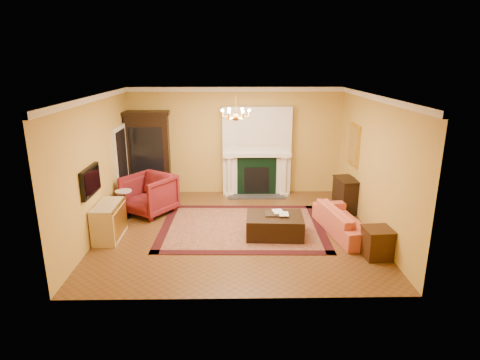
{
  "coord_description": "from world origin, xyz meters",
  "views": [
    {
      "loc": [
        -0.06,
        -8.4,
        3.68
      ],
      "look_at": [
        0.09,
        0.3,
        1.09
      ],
      "focal_mm": 30.0,
      "sensor_mm": 36.0,
      "label": 1
    }
  ],
  "objects_px": {
    "china_cabinet": "(149,156)",
    "commode": "(109,221)",
    "pedestal_table": "(124,202)",
    "coral_sofa": "(346,217)",
    "wingback_armchair": "(149,193)",
    "end_table": "(377,244)",
    "console_table": "(346,196)",
    "leather_ottoman": "(275,225)"
  },
  "relations": [
    {
      "from": "china_cabinet",
      "to": "leather_ottoman",
      "type": "bearing_deg",
      "value": -44.91
    },
    {
      "from": "leather_ottoman",
      "to": "commode",
      "type": "bearing_deg",
      "value": -175.92
    },
    {
      "from": "wingback_armchair",
      "to": "console_table",
      "type": "height_order",
      "value": "wingback_armchair"
    },
    {
      "from": "wingback_armchair",
      "to": "leather_ottoman",
      "type": "bearing_deg",
      "value": 8.82
    },
    {
      "from": "coral_sofa",
      "to": "console_table",
      "type": "xyz_separation_m",
      "value": [
        0.37,
        1.35,
        0.03
      ]
    },
    {
      "from": "china_cabinet",
      "to": "commode",
      "type": "xyz_separation_m",
      "value": [
        -0.33,
        -2.86,
        -0.75
      ]
    },
    {
      "from": "commode",
      "to": "end_table",
      "type": "bearing_deg",
      "value": -10.4
    },
    {
      "from": "china_cabinet",
      "to": "coral_sofa",
      "type": "xyz_separation_m",
      "value": [
        4.81,
        -2.71,
        -0.75
      ]
    },
    {
      "from": "wingback_armchair",
      "to": "commode",
      "type": "relative_size",
      "value": 1.05
    },
    {
      "from": "wingback_armchair",
      "to": "end_table",
      "type": "height_order",
      "value": "wingback_armchair"
    },
    {
      "from": "end_table",
      "to": "leather_ottoman",
      "type": "xyz_separation_m",
      "value": [
        -1.89,
        1.03,
        -0.04
      ]
    },
    {
      "from": "china_cabinet",
      "to": "commode",
      "type": "bearing_deg",
      "value": -100.32
    },
    {
      "from": "china_cabinet",
      "to": "coral_sofa",
      "type": "height_order",
      "value": "china_cabinet"
    },
    {
      "from": "wingback_armchair",
      "to": "china_cabinet",
      "type": "bearing_deg",
      "value": 134.02
    },
    {
      "from": "china_cabinet",
      "to": "commode",
      "type": "height_order",
      "value": "china_cabinet"
    },
    {
      "from": "china_cabinet",
      "to": "coral_sofa",
      "type": "relative_size",
      "value": 1.15
    },
    {
      "from": "commode",
      "to": "end_table",
      "type": "relative_size",
      "value": 1.82
    },
    {
      "from": "china_cabinet",
      "to": "pedestal_table",
      "type": "relative_size",
      "value": 3.27
    },
    {
      "from": "pedestal_table",
      "to": "commode",
      "type": "relative_size",
      "value": 0.67
    },
    {
      "from": "coral_sofa",
      "to": "leather_ottoman",
      "type": "distance_m",
      "value": 1.59
    },
    {
      "from": "coral_sofa",
      "to": "leather_ottoman",
      "type": "bearing_deg",
      "value": 84.52
    },
    {
      "from": "pedestal_table",
      "to": "commode",
      "type": "xyz_separation_m",
      "value": [
        -0.03,
        -1.15,
        -0.02
      ]
    },
    {
      "from": "pedestal_table",
      "to": "console_table",
      "type": "bearing_deg",
      "value": 3.8
    },
    {
      "from": "end_table",
      "to": "console_table",
      "type": "height_order",
      "value": "console_table"
    },
    {
      "from": "commode",
      "to": "leather_ottoman",
      "type": "distance_m",
      "value": 3.57
    },
    {
      "from": "china_cabinet",
      "to": "pedestal_table",
      "type": "height_order",
      "value": "china_cabinet"
    },
    {
      "from": "end_table",
      "to": "leather_ottoman",
      "type": "height_order",
      "value": "end_table"
    },
    {
      "from": "pedestal_table",
      "to": "coral_sofa",
      "type": "distance_m",
      "value": 5.2
    },
    {
      "from": "coral_sofa",
      "to": "console_table",
      "type": "distance_m",
      "value": 1.4
    },
    {
      "from": "end_table",
      "to": "console_table",
      "type": "distance_m",
      "value": 2.51
    },
    {
      "from": "china_cabinet",
      "to": "commode",
      "type": "relative_size",
      "value": 2.21
    },
    {
      "from": "pedestal_table",
      "to": "coral_sofa",
      "type": "height_order",
      "value": "coral_sofa"
    },
    {
      "from": "pedestal_table",
      "to": "leather_ottoman",
      "type": "xyz_separation_m",
      "value": [
        3.53,
        -1.11,
        -0.16
      ]
    },
    {
      "from": "china_cabinet",
      "to": "console_table",
      "type": "distance_m",
      "value": 5.4
    },
    {
      "from": "wingback_armchair",
      "to": "pedestal_table",
      "type": "xyz_separation_m",
      "value": [
        -0.55,
        -0.3,
        -0.14
      ]
    },
    {
      "from": "pedestal_table",
      "to": "china_cabinet",
      "type": "bearing_deg",
      "value": 80.13
    },
    {
      "from": "commode",
      "to": "pedestal_table",
      "type": "bearing_deg",
      "value": 88.34
    },
    {
      "from": "coral_sofa",
      "to": "end_table",
      "type": "height_order",
      "value": "coral_sofa"
    },
    {
      "from": "coral_sofa",
      "to": "leather_ottoman",
      "type": "relative_size",
      "value": 1.64
    },
    {
      "from": "commode",
      "to": "leather_ottoman",
      "type": "xyz_separation_m",
      "value": [
        3.56,
        0.04,
        -0.14
      ]
    },
    {
      "from": "coral_sofa",
      "to": "leather_ottoman",
      "type": "xyz_separation_m",
      "value": [
        -1.58,
        -0.12,
        -0.15
      ]
    },
    {
      "from": "wingback_armchair",
      "to": "pedestal_table",
      "type": "relative_size",
      "value": 1.56
    }
  ]
}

